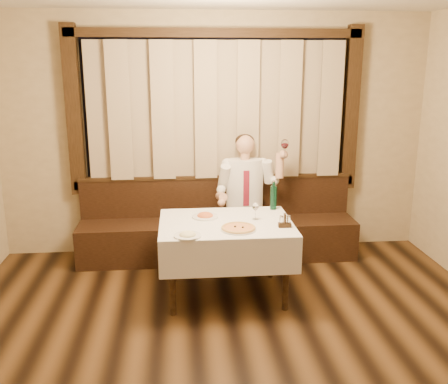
{
  "coord_description": "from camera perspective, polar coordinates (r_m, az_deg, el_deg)",
  "views": [
    {
      "loc": [
        -0.43,
        -2.83,
        2.26
      ],
      "look_at": [
        0.0,
        1.9,
        1.0
      ],
      "focal_mm": 40.0,
      "sensor_mm": 36.0,
      "label": 1
    }
  ],
  "objects": [
    {
      "name": "room",
      "position": [
        3.9,
        1.24,
        3.61
      ],
      "size": [
        5.01,
        6.01,
        2.81
      ],
      "color": "black",
      "rests_on": "ground"
    },
    {
      "name": "banquette",
      "position": [
        5.9,
        -0.73,
        -4.44
      ],
      "size": [
        3.2,
        0.61,
        0.94
      ],
      "color": "black",
      "rests_on": "ground"
    },
    {
      "name": "dining_table",
      "position": [
        4.83,
        0.22,
        -4.62
      ],
      "size": [
        1.27,
        0.97,
        0.76
      ],
      "color": "black",
      "rests_on": "ground"
    },
    {
      "name": "pizza",
      "position": [
        4.57,
        1.66,
        -4.15
      ],
      "size": [
        0.33,
        0.33,
        0.03
      ],
      "rotation": [
        0.0,
        0.0,
        0.34
      ],
      "color": "white",
      "rests_on": "dining_table"
    },
    {
      "name": "pasta_red",
      "position": [
        4.92,
        -2.17,
        -2.52
      ],
      "size": [
        0.26,
        0.26,
        0.09
      ],
      "rotation": [
        0.0,
        0.0,
        0.21
      ],
      "color": "white",
      "rests_on": "dining_table"
    },
    {
      "name": "pasta_cream",
      "position": [
        4.4,
        -4.18,
        -4.69
      ],
      "size": [
        0.24,
        0.24,
        0.08
      ],
      "rotation": [
        0.0,
        0.0,
        0.02
      ],
      "color": "white",
      "rests_on": "dining_table"
    },
    {
      "name": "green_bottle",
      "position": [
        5.18,
        5.67,
        -0.58
      ],
      "size": [
        0.07,
        0.07,
        0.31
      ],
      "rotation": [
        0.0,
        0.0,
        0.06
      ],
      "color": "#104E30",
      "rests_on": "dining_table"
    },
    {
      "name": "table_wine_glass",
      "position": [
        4.83,
        3.61,
        -1.74
      ],
      "size": [
        0.06,
        0.06,
        0.17
      ],
      "rotation": [
        0.0,
        0.0,
        -0.24
      ],
      "color": "white",
      "rests_on": "dining_table"
    },
    {
      "name": "cruet_caddy",
      "position": [
        4.67,
        6.96,
        -3.47
      ],
      "size": [
        0.12,
        0.06,
        0.13
      ],
      "rotation": [
        0.0,
        0.0,
        -0.03
      ],
      "color": "black",
      "rests_on": "dining_table"
    },
    {
      "name": "seated_man",
      "position": [
        5.7,
        2.55,
        0.38
      ],
      "size": [
        0.8,
        0.6,
        1.45
      ],
      "color": "black",
      "rests_on": "ground"
    }
  ]
}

